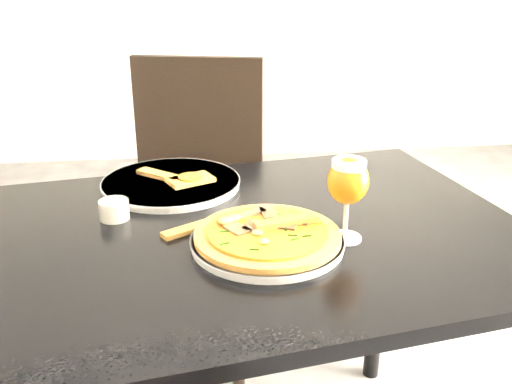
{
  "coord_description": "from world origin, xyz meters",
  "views": [
    {
      "loc": [
        -0.33,
        -0.81,
        1.25
      ],
      "look_at": [
        -0.2,
        0.24,
        0.83
      ],
      "focal_mm": 40.0,
      "sensor_mm": 36.0,
      "label": 1
    }
  ],
  "objects": [
    {
      "name": "dining_table",
      "position": [
        -0.25,
        0.23,
        0.66
      ],
      "size": [
        1.31,
        0.98,
        0.75
      ],
      "rotation": [
        0.0,
        0.0,
        0.16
      ],
      "color": "black",
      "rests_on": "ground"
    },
    {
      "name": "chair_far",
      "position": [
        -0.33,
        0.92,
        0.54
      ],
      "size": [
        0.54,
        0.54,
        0.98
      ],
      "rotation": [
        0.0,
        0.0,
        -0.23
      ],
      "color": "black",
      "rests_on": "ground"
    },
    {
      "name": "plate_main",
      "position": [
        -0.19,
        0.16,
        0.76
      ],
      "size": [
        0.36,
        0.36,
        0.02
      ],
      "primitive_type": "cylinder",
      "rotation": [
        0.0,
        0.0,
        0.28
      ],
      "color": "silver",
      "rests_on": "dining_table"
    },
    {
      "name": "pizza",
      "position": [
        -0.19,
        0.16,
        0.78
      ],
      "size": [
        0.28,
        0.28,
        0.03
      ],
      "rotation": [
        0.0,
        0.0,
        -0.08
      ],
      "color": "#925523",
      "rests_on": "plate_main"
    },
    {
      "name": "plate_second",
      "position": [
        -0.38,
        0.49,
        0.76
      ],
      "size": [
        0.33,
        0.33,
        0.02
      ],
      "primitive_type": "cylinder",
      "rotation": [
        0.0,
        0.0,
        -0.01
      ],
      "color": "silver",
      "rests_on": "dining_table"
    },
    {
      "name": "crust_scraps",
      "position": [
        -0.36,
        0.49,
        0.77
      ],
      "size": [
        0.19,
        0.15,
        0.01
      ],
      "rotation": [
        0.0,
        0.0,
        -0.27
      ],
      "color": "#925523",
      "rests_on": "plate_second"
    },
    {
      "name": "loose_crust",
      "position": [
        -0.34,
        0.24,
        0.75
      ],
      "size": [
        0.12,
        0.09,
        0.01
      ],
      "primitive_type": "cube",
      "rotation": [
        0.0,
        0.0,
        0.53
      ],
      "color": "#925523",
      "rests_on": "dining_table"
    },
    {
      "name": "sauce_cup",
      "position": [
        -0.49,
        0.32,
        0.77
      ],
      "size": [
        0.06,
        0.06,
        0.04
      ],
      "color": "beige",
      "rests_on": "dining_table"
    },
    {
      "name": "beer_glass",
      "position": [
        -0.04,
        0.17,
        0.87
      ],
      "size": [
        0.08,
        0.08,
        0.17
      ],
      "color": "silver",
      "rests_on": "dining_table"
    }
  ]
}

